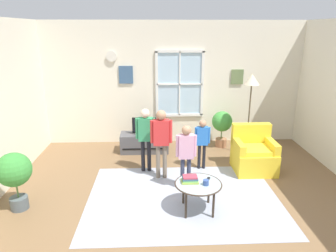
% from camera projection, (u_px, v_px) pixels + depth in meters
% --- Properties ---
extents(ground_plane, '(6.58, 6.42, 0.02)m').
position_uv_depth(ground_plane, '(184.00, 206.00, 4.82)').
color(ground_plane, brown).
extents(back_wall, '(5.98, 0.17, 2.84)m').
position_uv_depth(back_wall, '(173.00, 83.00, 7.21)').
color(back_wall, silver).
rests_on(back_wall, ground_plane).
extents(area_rug, '(3.11, 2.32, 0.01)m').
position_uv_depth(area_rug, '(183.00, 198.00, 5.03)').
color(area_rug, '#999EAD').
rests_on(area_rug, ground_plane).
extents(tv_stand, '(1.06, 0.46, 0.42)m').
position_uv_depth(tv_stand, '(145.00, 143.00, 6.89)').
color(tv_stand, '#4C4C51').
rests_on(tv_stand, ground_plane).
extents(television, '(0.53, 0.08, 0.37)m').
position_uv_depth(television, '(144.00, 125.00, 6.77)').
color(television, '#4C4C4C').
rests_on(television, tv_stand).
extents(armchair, '(0.76, 0.74, 0.87)m').
position_uv_depth(armchair, '(254.00, 154.00, 5.95)').
color(armchair, yellow).
rests_on(armchair, ground_plane).
extents(coffee_table, '(0.71, 0.71, 0.46)m').
position_uv_depth(coffee_table, '(198.00, 185.00, 4.57)').
color(coffee_table, '#99B2B7').
rests_on(coffee_table, ground_plane).
extents(book_stack, '(0.26, 0.18, 0.10)m').
position_uv_depth(book_stack, '(190.00, 179.00, 4.59)').
color(book_stack, '#99AE48').
rests_on(book_stack, coffee_table).
extents(cup, '(0.09, 0.09, 0.08)m').
position_uv_depth(cup, '(206.00, 182.00, 4.50)').
color(cup, '#334C8C').
rests_on(cup, coffee_table).
extents(remote_near_books, '(0.09, 0.14, 0.02)m').
position_uv_depth(remote_near_books, '(208.00, 180.00, 4.66)').
color(remote_near_books, black).
rests_on(remote_near_books, coffee_table).
extents(person_blue_shirt, '(0.30, 0.14, 1.00)m').
position_uv_depth(person_blue_shirt, '(202.00, 139.00, 5.91)').
color(person_blue_shirt, black).
rests_on(person_blue_shirt, ground_plane).
extents(person_green_shirt, '(0.38, 0.17, 1.25)m').
position_uv_depth(person_green_shirt, '(146.00, 133.00, 5.77)').
color(person_green_shirt, black).
rests_on(person_green_shirt, ground_plane).
extents(person_red_shirt, '(0.39, 0.18, 1.30)m').
position_uv_depth(person_red_shirt, '(161.00, 136.00, 5.48)').
color(person_red_shirt, '#726656').
rests_on(person_red_shirt, ground_plane).
extents(person_pink_shirt, '(0.35, 0.16, 1.15)m').
position_uv_depth(person_pink_shirt, '(186.00, 150.00, 5.10)').
color(person_pink_shirt, '#333851').
rests_on(person_pink_shirt, ground_plane).
extents(potted_plant_by_window, '(0.47, 0.47, 0.85)m').
position_uv_depth(potted_plant_by_window, '(222.00, 124.00, 7.08)').
color(potted_plant_by_window, '#9E6B4C').
rests_on(potted_plant_by_window, ground_plane).
extents(potted_plant_corner, '(0.51, 0.51, 0.92)m').
position_uv_depth(potted_plant_corner, '(14.00, 173.00, 4.56)').
color(potted_plant_corner, '#4C565B').
rests_on(potted_plant_corner, ground_plane).
extents(floor_lamp, '(0.32, 0.32, 1.77)m').
position_uv_depth(floor_lamp, '(251.00, 88.00, 6.36)').
color(floor_lamp, black).
rests_on(floor_lamp, ground_plane).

